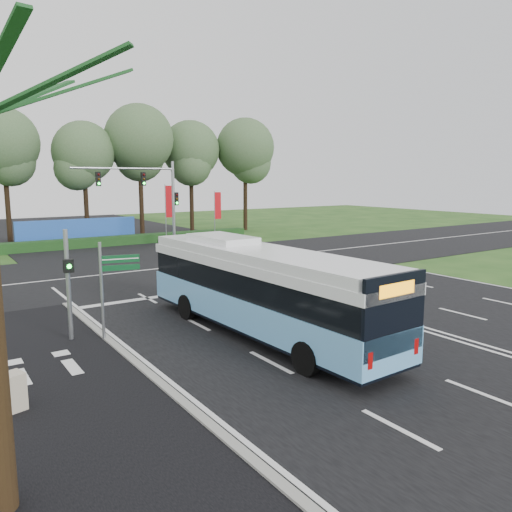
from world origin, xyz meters
The scene contains 15 objects.
ground centered at (0.00, 0.00, 0.00)m, with size 120.00×120.00×0.00m, color #214717.
road_main centered at (0.00, 0.00, 0.02)m, with size 20.00×120.00×0.04m, color black.
road_cross centered at (0.00, 12.00, 0.03)m, with size 120.00×14.00×0.05m, color black.
bike_path centered at (-12.50, -3.00, 0.03)m, with size 5.00×18.00×0.06m, color black.
kerb_strip centered at (-10.10, -3.00, 0.06)m, with size 0.25×18.00×0.12m, color gray.
city_bus centered at (-5.28, -2.51, 1.73)m, with size 2.93×12.07×3.44m.
pedestrian_signal centered at (-11.14, 0.69, 2.16)m, with size 0.32×0.44×3.95m.
street_sign centered at (-9.89, -0.04, 2.25)m, with size 1.34×0.39×3.52m.
utility_cabinet centered at (-13.75, -4.10, 0.50)m, with size 0.60×0.50×1.00m, color #BEB199.
banner_flag_mid centered at (2.78, 23.20, 3.33)m, with size 0.71×0.34×5.14m.
banner_flag_right centered at (7.11, 22.36, 2.95)m, with size 0.67×0.12×4.52m.
traffic_light_gantry centered at (0.21, 20.50, 4.66)m, with size 8.41×0.28×7.00m.
hedge centered at (0.00, 24.50, 0.40)m, with size 22.00×1.20×0.80m, color #163914.
blue_hoarding centered at (-4.00, 27.00, 1.10)m, with size 10.00×0.30×2.20m, color blue.
eucalyptus_row centered at (-2.09, 30.57, 8.70)m, with size 40.90×9.18×12.71m.
Camera 1 is at (-15.22, -16.94, 5.69)m, focal length 35.00 mm.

